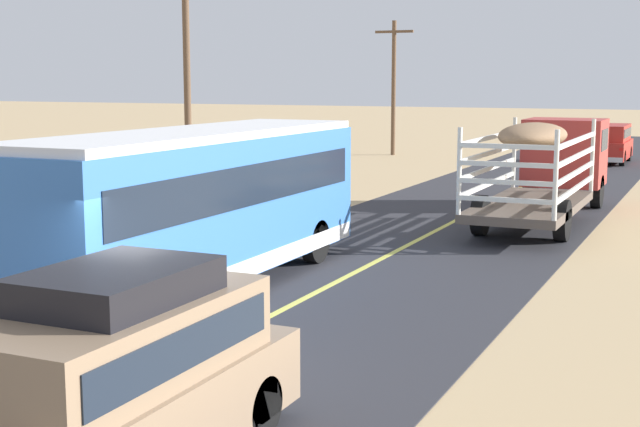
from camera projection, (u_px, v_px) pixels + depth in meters
ground_plane at (121, 394)px, 12.09m from camera, size 240.00×240.00×0.00m
road_surface at (121, 394)px, 12.09m from camera, size 8.00×120.00×0.02m
road_centre_line at (121, 393)px, 12.09m from camera, size 0.16×117.60×0.00m
suv_near at (121, 374)px, 9.41m from camera, size 1.90×4.62×2.29m
livestock_truck at (553, 158)px, 27.63m from camera, size 2.53×9.70×3.02m
bus at (198, 204)px, 17.94m from camera, size 2.54×10.00×3.21m
car_far at (609, 142)px, 44.91m from camera, size 1.90×4.62×1.93m
power_pole_mid at (187, 77)px, 30.63m from camera, size 2.20×0.24×7.98m
power_pole_far at (394, 83)px, 49.40m from camera, size 2.20×0.24×7.39m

